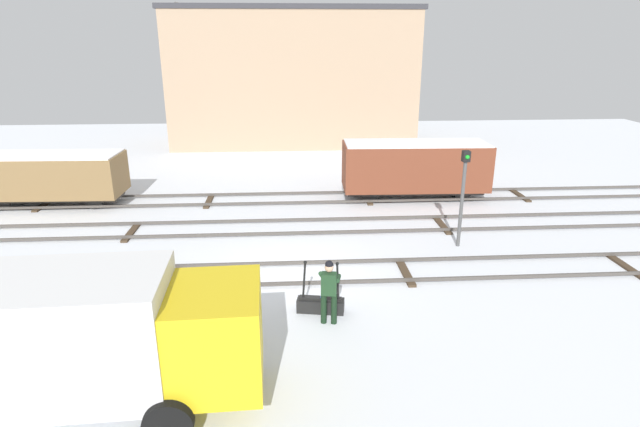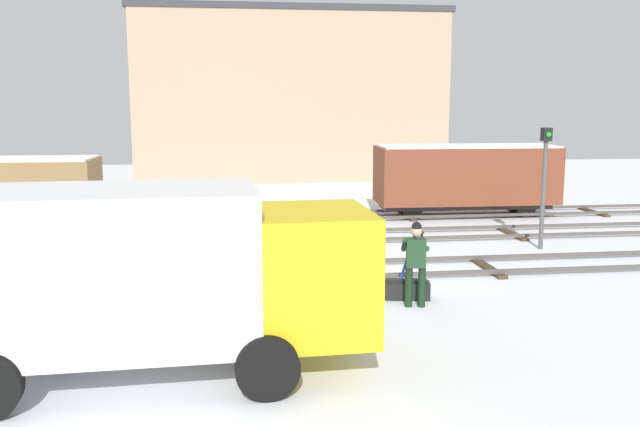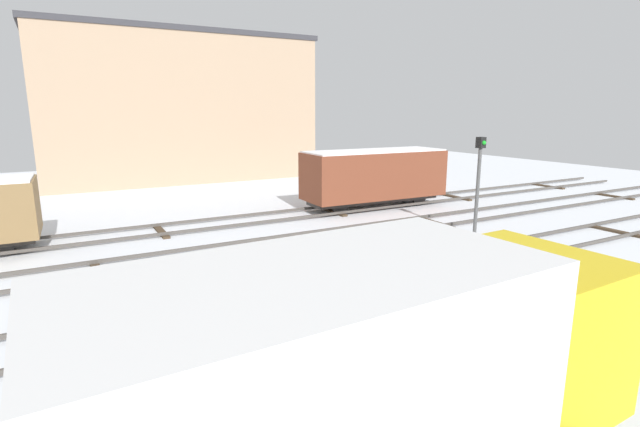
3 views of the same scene
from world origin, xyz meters
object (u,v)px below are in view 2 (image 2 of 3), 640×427
(rail_worker, at_px, (416,259))
(delivery_truck, at_px, (152,271))
(signal_post, at_px, (544,174))
(freight_car_mid_siding, at_px, (4,187))
(freight_car_back_track, at_px, (466,176))
(switch_lever_frame, at_px, (400,287))

(rail_worker, relative_size, delivery_truck, 0.27)
(delivery_truck, height_order, signal_post, signal_post)
(rail_worker, height_order, freight_car_mid_siding, freight_car_mid_siding)
(freight_car_back_track, bearing_deg, signal_post, -86.17)
(delivery_truck, bearing_deg, switch_lever_frame, 34.56)
(delivery_truck, bearing_deg, freight_car_mid_siding, 112.91)
(switch_lever_frame, relative_size, rail_worker, 0.84)
(signal_post, bearing_deg, delivery_truck, -141.66)
(rail_worker, bearing_deg, signal_post, 54.18)
(switch_lever_frame, bearing_deg, delivery_truck, -133.23)
(rail_worker, xyz_separation_m, freight_car_back_track, (4.68, 10.42, 0.48))
(switch_lever_frame, distance_m, signal_post, 6.85)
(switch_lever_frame, height_order, delivery_truck, delivery_truck)
(signal_post, xyz_separation_m, freight_car_back_track, (-0.22, 5.66, -0.64))
(switch_lever_frame, distance_m, freight_car_mid_siding, 14.70)
(signal_post, bearing_deg, rail_worker, -135.82)
(freight_car_mid_siding, bearing_deg, signal_post, -17.87)
(switch_lever_frame, height_order, signal_post, signal_post)
(switch_lever_frame, xyz_separation_m, delivery_truck, (-4.61, -3.44, 1.37))
(delivery_truck, xyz_separation_m, freight_car_back_track, (9.46, 13.31, -0.16))
(switch_lever_frame, xyz_separation_m, freight_car_mid_siding, (-10.85, 9.87, 1.06))
(rail_worker, bearing_deg, delivery_truck, -138.82)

